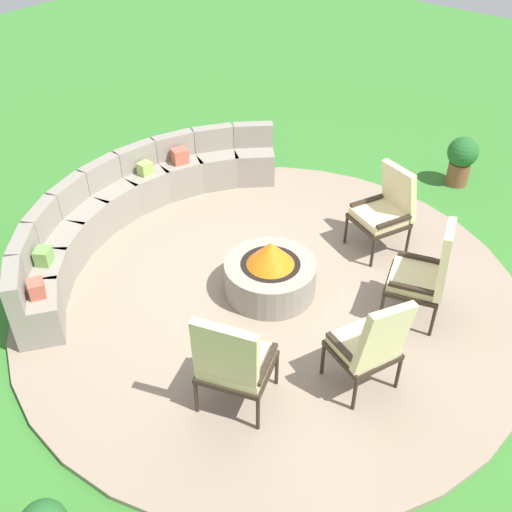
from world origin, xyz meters
The scene contains 9 objects.
ground_plane centered at (0.00, 0.00, 0.00)m, with size 24.00×24.00×0.00m, color #387A2D.
patio_circle centered at (0.00, 0.00, 0.03)m, with size 5.60×5.60×0.06m, color gray.
fire_pit centered at (0.00, 0.00, 0.31)m, with size 1.01×1.01×0.66m.
curved_stone_bench centered at (-0.14, 2.08, 0.38)m, with size 4.43×1.59×0.80m.
lounge_chair_front_left centered at (-1.45, -0.72, 0.64)m, with size 0.77×0.77×1.15m.
lounge_chair_front_right centered at (-0.52, -1.52, 0.62)m, with size 0.70×0.71×1.11m.
lounge_chair_back_left centered at (0.69, -1.46, 0.63)m, with size 0.75×0.73×1.16m.
lounge_chair_back_right centered at (1.52, -0.54, 0.61)m, with size 0.76×0.75×1.07m.
potted_plant_2 centered at (3.60, -0.59, 0.41)m, with size 0.42×0.42×0.72m.
Camera 1 is at (-4.01, -3.06, 4.46)m, focal length 41.95 mm.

